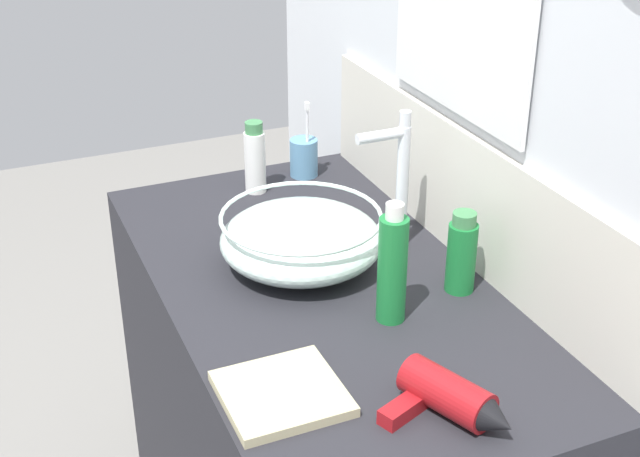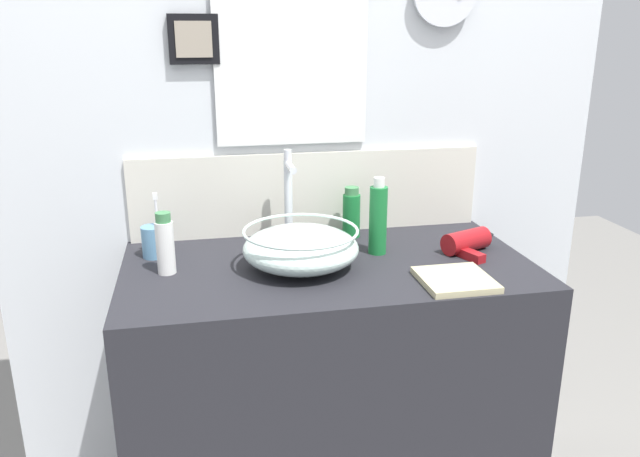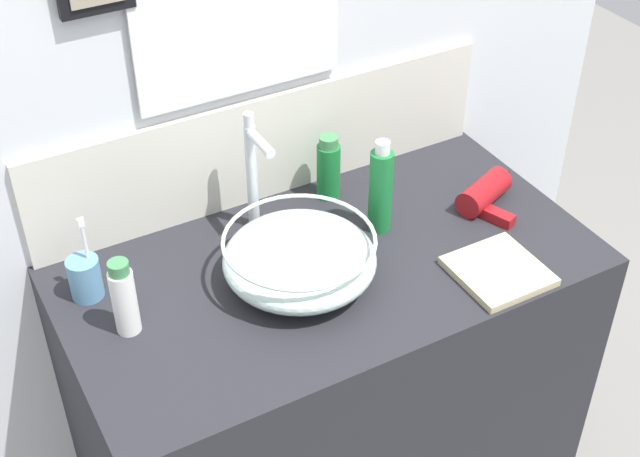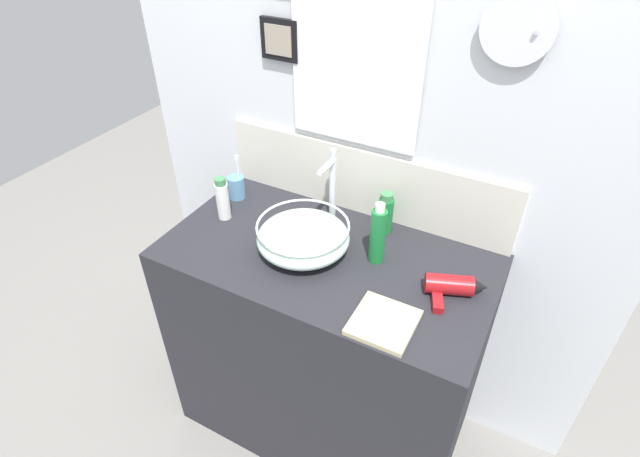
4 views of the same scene
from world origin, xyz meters
The scene contains 9 objects.
back_panel centered at (0.00, 0.32, 1.22)m, with size 1.83×0.10×2.44m.
glass_bowl_sink centered at (-0.08, -0.01, 0.97)m, with size 0.30×0.30×0.11m.
faucet centered at (-0.08, 0.18, 1.07)m, with size 0.02×0.11×0.28m.
hair_drier centered at (0.41, 0.02, 0.95)m, with size 0.19×0.17×0.06m.
toothbrush_cup centered at (-0.46, 0.15, 0.96)m, with size 0.06×0.06×0.18m.
soap_dispenser centered at (-0.42, 0.02, 1.00)m, with size 0.05×0.05×0.16m.
spray_bottle centered at (0.12, 0.21, 0.99)m, with size 0.05×0.05×0.15m.
shampoo_bottle centered at (0.15, 0.06, 1.02)m, with size 0.05×0.05×0.22m.
hand_towel centered at (0.28, -0.19, 0.93)m, with size 0.17×0.18×0.02m, color tan.
Camera 1 is at (1.27, -0.56, 1.75)m, focal length 50.00 mm.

